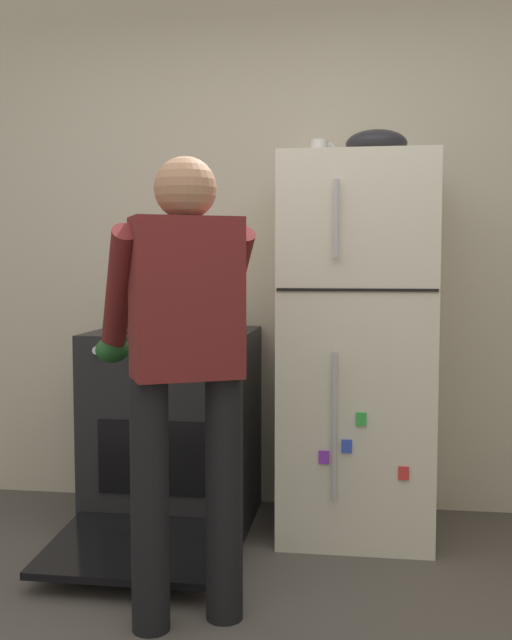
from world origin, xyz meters
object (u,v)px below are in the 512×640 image
Objects in this scene: refrigerator at (356,347)px; mixing_bowl at (376,144)px; pepper_mill at (126,307)px; person_cook at (184,349)px; coffee_mug at (320,150)px; stove_range at (174,429)px; red_pot at (204,317)px.

refrigerator is 0.93m from mixing_bowl.
pepper_mill is at bearing 170.90° from mixing_bowl.
person_cook is 1.45m from mixing_bowl.
coffee_mug is at bearing 169.01° from mixing_bowl.
stove_range is 1.63m from mixing_bowl.
person_cook is at bearing -73.17° from stove_range.
red_pot is at bearing -175.99° from refrigerator.
mixing_bowl is (0.08, 0.00, 0.92)m from refrigerator.
refrigerator is at bearing 1.17° from stove_range.
stove_range is at bearing -178.83° from refrigerator.
pepper_mill is (-0.99, 0.15, -0.75)m from coffee_mug.
person_cook is at bearing -123.60° from mixing_bowl.
mixing_bowl is at bearing 0.22° from refrigerator.
person_cook is 4.59× the size of red_pot.
coffee_mug is at bearing -8.61° from pepper_mill.
coffee_mug is (0.40, 1.04, 0.82)m from person_cook.
person_cook is 5.79× the size of mixing_bowl.
person_cook is 1.38m from coffee_mug.
pepper_mill is at bearing 151.48° from red_pot.
refrigerator is 0.72m from red_pot.
stove_range is 1.13m from person_cook.
stove_range is 6.57× the size of pepper_mill.
refrigerator is 1.20m from pepper_mill.
refrigerator is 1.40× the size of stove_range.
refrigerator is 0.96m from stove_range.
person_cook is at bearing -81.92° from red_pot.
refrigerator is 9.18× the size of pepper_mill.
coffee_mug is 1.25m from pepper_mill.
stove_range is 0.77× the size of person_cook.
refrigerator is 1.15m from person_cook.
mixing_bowl is (0.79, 0.05, 0.79)m from red_pot.
stove_range is at bearing -36.01° from pepper_mill.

